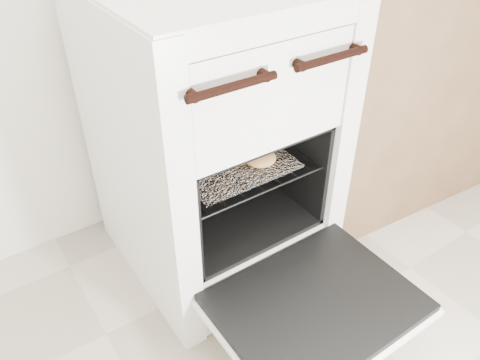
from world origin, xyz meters
The scene contains 6 objects.
stove centered at (0.15, 1.16, 0.46)m, with size 0.61×0.68×0.94m.
oven_door centered at (0.15, 0.65, 0.20)m, with size 0.55×0.43×0.04m.
oven_rack centered at (0.15, 1.09, 0.44)m, with size 0.44×0.43×0.01m.
foil_sheet centered at (0.15, 1.07, 0.44)m, with size 0.35×0.31×0.01m, color white.
baked_rolls centered at (0.17, 1.08, 0.47)m, with size 0.28×0.30×0.05m.
counter centered at (0.94, 1.19, 0.46)m, with size 0.91×0.61×0.91m, color brown.
Camera 1 is at (-0.50, 0.07, 1.23)m, focal length 35.00 mm.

